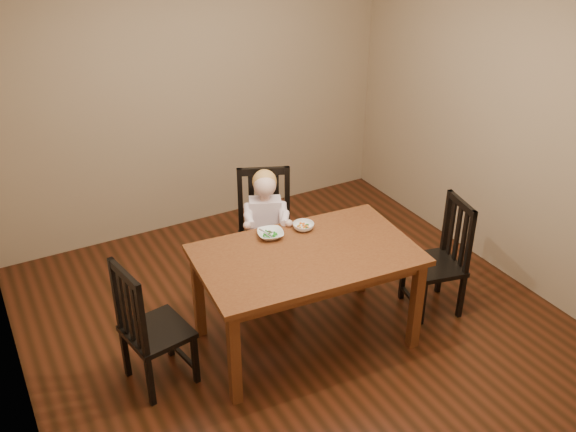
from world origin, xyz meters
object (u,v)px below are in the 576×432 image
chair_child (265,234)px  bowl_peas (270,234)px  bowl_veg (303,226)px  chair_left (150,328)px  toddler (266,221)px  dining_table (306,263)px  chair_right (440,259)px

chair_child → bowl_peas: 0.60m
chair_child → bowl_veg: 0.59m
chair_left → bowl_peas: chair_left is taller
chair_left → bowl_veg: size_ratio=6.09×
toddler → bowl_peas: size_ratio=3.06×
chair_left → toddler: bearing=108.2°
bowl_veg → dining_table: bearing=-116.1°
bowl_peas → chair_left: bearing=-168.5°
bowl_peas → bowl_veg: (0.27, -0.02, 0.00)m
dining_table → toddler: toddler is taller
dining_table → toddler: 0.75m
chair_right → bowl_veg: bearing=78.3°
chair_left → chair_right: 2.32m
dining_table → bowl_veg: bowl_veg is taller
chair_child → chair_right: chair_child is taller
toddler → bowl_veg: toddler is taller
dining_table → chair_right: chair_right is taller
toddler → chair_child: bearing=-90.0°
chair_left → bowl_veg: 1.36m
dining_table → bowl_veg: bearing=63.9°
chair_right → bowl_peas: 1.40m
chair_child → chair_right: bearing=161.7°
chair_child → bowl_peas: bearing=90.9°
bowl_peas → chair_right: bearing=-20.1°
bowl_peas → bowl_veg: 0.27m
chair_right → toddler: 1.43m
chair_left → toddler: (1.21, 0.64, 0.18)m
chair_left → chair_right: chair_left is taller
chair_right → bowl_veg: 1.15m
chair_left → bowl_veg: bearing=88.6°
chair_child → chair_left: size_ratio=1.07×
chair_right → toddler: bearing=63.1°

